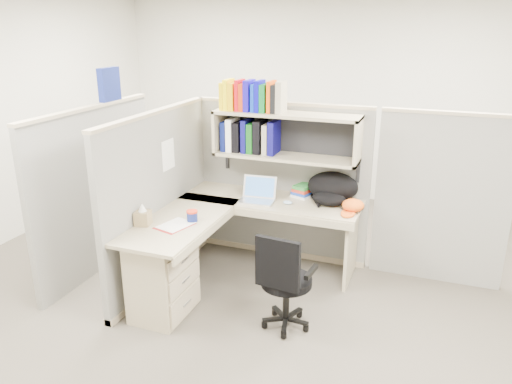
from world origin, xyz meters
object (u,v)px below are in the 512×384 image
at_px(task_chair, 284,296).
at_px(backpack, 331,188).
at_px(snack_canister, 192,216).
at_px(laptop, 257,190).
at_px(desk, 194,256).

bearing_deg(task_chair, backpack, 84.43).
relative_size(backpack, snack_canister, 4.96).
bearing_deg(laptop, desk, -117.17).
relative_size(snack_canister, task_chair, 0.11).
xyz_separation_m(desk, backpack, (0.97, 0.97, 0.43)).
bearing_deg(backpack, snack_canister, -148.94).
bearing_deg(task_chair, snack_canister, 166.55).
bearing_deg(snack_canister, task_chair, -13.45).
xyz_separation_m(snack_canister, task_chair, (0.92, -0.22, -0.48)).
xyz_separation_m(laptop, snack_canister, (-0.35, -0.65, -0.07)).
xyz_separation_m(desk, task_chair, (0.87, -0.13, -0.14)).
xyz_separation_m(laptop, task_chair, (0.56, -0.87, -0.54)).
xyz_separation_m(desk, snack_canister, (-0.05, 0.09, 0.34)).
height_order(desk, snack_canister, snack_canister).
relative_size(desk, laptop, 5.32).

